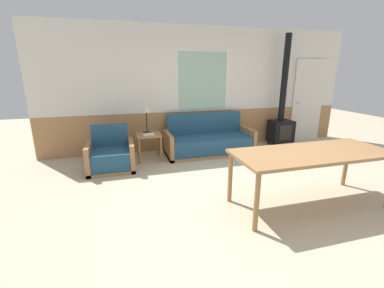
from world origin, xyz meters
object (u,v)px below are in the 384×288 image
Objects in this scene: side_table at (149,139)px; dining_table at (312,157)px; armchair at (111,157)px; wood_stove at (282,118)px; couch at (209,142)px; table_lamp at (146,109)px.

dining_table is (1.85, -2.43, 0.25)m from side_table.
armchair is 0.32× the size of wood_stove.
couch is 0.74× the size of wood_stove.
wood_stove reaches higher than armchair.
armchair is at bearing -149.38° from table_lamp.
couch is 1.54m from table_lamp.
side_table is at bearing -176.14° from wood_stove.
armchair is 1.38× the size of table_lamp.
table_lamp is 0.23× the size of wood_stove.
couch is 3.14× the size of table_lamp.
dining_table is at bearing -52.67° from side_table.
wood_stove reaches higher than table_lamp.
dining_table is (1.87, -2.52, -0.34)m from table_lamp.
table_lamp is at bearing 126.65° from dining_table.
wood_stove is (1.89, 0.15, 0.43)m from couch.
wood_stove is at bearing 62.99° from dining_table.
armchair is 1.53× the size of side_table.
table_lamp is 0.29× the size of dining_table.
table_lamp is at bearing 30.46° from armchair.
couch is at bearing -0.74° from table_lamp.
wood_stove is (3.20, 0.22, 0.24)m from side_table.
wood_stove is at bearing 4.49° from couch.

